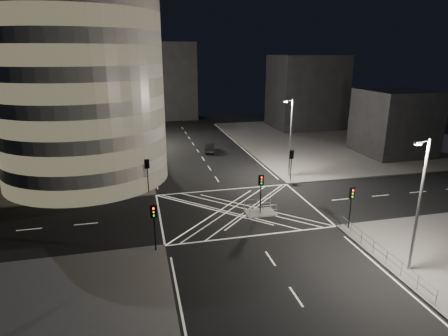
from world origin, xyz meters
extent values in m
plane|color=black|center=(0.00, 0.00, 0.00)|extent=(120.00, 120.00, 0.00)
cube|color=#504D4B|center=(-29.00, 27.00, 0.07)|extent=(42.00, 42.00, 0.15)
cube|color=#504D4B|center=(29.00, 27.00, 0.07)|extent=(42.00, 42.00, 0.15)
cube|color=slate|center=(2.00, -1.50, 0.07)|extent=(3.00, 2.00, 0.15)
cylinder|color=gray|center=(-16.00, 14.00, 12.65)|extent=(20.00, 20.00, 25.00)
cube|color=gray|center=(-26.00, 24.00, 12.65)|extent=(20.00, 18.00, 25.00)
cube|color=gray|center=(-22.00, 42.00, 11.15)|extent=(24.00, 16.00, 22.00)
cube|color=black|center=(26.00, 40.00, 7.65)|extent=(14.00, 12.00, 15.00)
cube|color=black|center=(30.00, 16.00, 5.15)|extent=(10.00, 10.00, 10.00)
cube|color=black|center=(-4.00, 58.00, 9.00)|extent=(18.00, 8.00, 18.00)
cylinder|color=black|center=(-10.50, 9.00, 1.84)|extent=(0.32, 0.32, 3.37)
ellipsoid|color=black|center=(-10.50, 9.00, 4.88)|extent=(4.93, 4.93, 5.67)
cylinder|color=black|center=(-10.50, 15.00, 2.01)|extent=(0.32, 0.32, 3.72)
ellipsoid|color=black|center=(-10.50, 15.00, 5.29)|extent=(5.13, 5.13, 5.90)
cylinder|color=black|center=(-10.50, 21.00, 1.97)|extent=(0.32, 0.32, 3.64)
ellipsoid|color=black|center=(-10.50, 21.00, 5.02)|extent=(4.48, 4.48, 5.15)
cylinder|color=black|center=(-10.50, 27.00, 2.27)|extent=(0.32, 0.32, 4.24)
ellipsoid|color=black|center=(-10.50, 27.00, 5.95)|extent=(5.67, 5.67, 6.52)
cylinder|color=black|center=(-10.50, 33.00, 1.50)|extent=(0.32, 0.32, 2.70)
ellipsoid|color=black|center=(-10.50, 33.00, 4.02)|extent=(4.25, 4.25, 4.89)
cylinder|color=black|center=(-8.80, 6.80, 1.65)|extent=(0.12, 0.12, 3.00)
cube|color=black|center=(-8.80, 6.80, 3.60)|extent=(0.28, 0.22, 0.90)
cube|color=black|center=(-8.80, 6.80, 3.60)|extent=(0.55, 0.04, 1.10)
cylinder|color=black|center=(-8.80, -6.80, 1.65)|extent=(0.12, 0.12, 3.00)
cube|color=black|center=(-8.80, -6.80, 3.60)|extent=(0.28, 0.22, 0.90)
cube|color=black|center=(-8.80, -6.80, 3.60)|extent=(0.55, 0.04, 1.10)
cylinder|color=black|center=(8.80, 6.80, 1.65)|extent=(0.12, 0.12, 3.00)
cube|color=black|center=(8.80, 6.80, 3.60)|extent=(0.28, 0.22, 0.90)
cube|color=black|center=(8.80, 6.80, 3.60)|extent=(0.55, 0.04, 1.10)
cylinder|color=black|center=(8.80, -6.80, 1.65)|extent=(0.12, 0.12, 3.00)
cube|color=black|center=(8.80, -6.80, 3.60)|extent=(0.28, 0.22, 0.90)
cube|color=black|center=(8.80, -6.80, 3.60)|extent=(0.55, 0.04, 1.10)
cylinder|color=black|center=(2.00, -1.50, 1.65)|extent=(0.12, 0.12, 3.00)
cube|color=black|center=(2.00, -1.50, 3.60)|extent=(0.28, 0.22, 0.90)
cube|color=black|center=(2.00, -1.50, 3.60)|extent=(0.55, 0.04, 1.10)
cylinder|color=slate|center=(-9.50, 12.00, 5.15)|extent=(0.20, 0.20, 10.00)
cylinder|color=slate|center=(-9.05, 12.00, 10.00)|extent=(0.90, 0.10, 0.10)
cube|color=slate|center=(-8.60, 12.00, 9.90)|extent=(0.50, 0.25, 0.18)
cube|color=white|center=(-8.60, 12.00, 9.79)|extent=(0.42, 0.20, 0.05)
cylinder|color=slate|center=(-9.50, 30.00, 5.15)|extent=(0.20, 0.20, 10.00)
cylinder|color=slate|center=(-9.05, 30.00, 10.00)|extent=(0.90, 0.10, 0.10)
cube|color=slate|center=(-8.60, 30.00, 9.90)|extent=(0.50, 0.25, 0.18)
cube|color=white|center=(-8.60, 30.00, 9.79)|extent=(0.42, 0.20, 0.05)
cylinder|color=slate|center=(9.50, 9.00, 5.15)|extent=(0.20, 0.20, 10.00)
cylinder|color=slate|center=(9.05, 9.00, 10.00)|extent=(0.90, 0.10, 0.10)
cube|color=slate|center=(8.60, 9.00, 9.90)|extent=(0.50, 0.25, 0.18)
cube|color=white|center=(8.60, 9.00, 9.79)|extent=(0.42, 0.20, 0.05)
cylinder|color=slate|center=(9.50, -14.00, 5.15)|extent=(0.20, 0.20, 10.00)
cylinder|color=slate|center=(9.05, -14.00, 10.00)|extent=(0.90, 0.10, 0.10)
cube|color=slate|center=(8.60, -14.00, 9.90)|extent=(0.50, 0.25, 0.18)
cube|color=white|center=(8.60, -14.00, 9.79)|extent=(0.42, 0.20, 0.05)
cube|color=slate|center=(8.30, -12.15, 0.70)|extent=(0.06, 11.70, 1.10)
cube|color=slate|center=(2.00, -2.40, 0.70)|extent=(2.80, 0.06, 1.10)
cube|color=slate|center=(2.00, -0.60, 0.70)|extent=(2.80, 0.06, 1.10)
imported|color=black|center=(1.83, 23.73, 0.72)|extent=(2.38, 4.60, 1.44)
camera|label=1|loc=(-9.66, -34.71, 15.71)|focal=30.00mm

